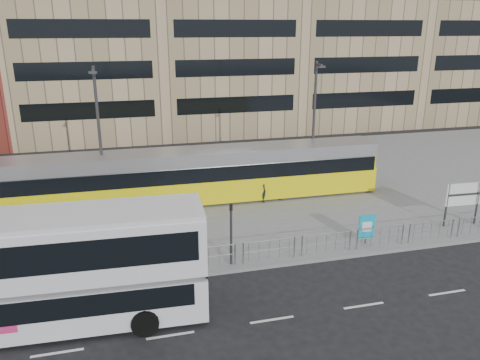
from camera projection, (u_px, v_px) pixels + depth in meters
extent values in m
plane|color=black|center=(286.00, 266.00, 22.60)|extent=(120.00, 120.00, 0.00)
cube|color=slate|center=(230.00, 186.00, 33.62)|extent=(64.00, 24.00, 0.15)
cube|color=gray|center=(285.00, 264.00, 22.62)|extent=(64.00, 0.25, 0.17)
cube|color=tan|center=(86.00, 26.00, 48.10)|extent=(14.00, 16.00, 22.00)
cube|color=tan|center=(219.00, 17.00, 51.06)|extent=(14.00, 16.00, 24.00)
cube|color=tan|center=(336.00, 31.00, 54.80)|extent=(14.00, 16.00, 21.00)
cube|color=tan|center=(441.00, 22.00, 57.77)|extent=(14.00, 16.00, 23.00)
cylinder|color=#92959A|center=(321.00, 235.00, 23.15)|extent=(32.00, 0.05, 0.05)
cylinder|color=#92959A|center=(321.00, 244.00, 23.31)|extent=(32.00, 0.04, 0.04)
cube|color=white|center=(342.00, 309.00, 19.15)|extent=(62.00, 0.12, 0.01)
cube|color=silver|center=(54.00, 300.00, 17.80)|extent=(11.58, 3.14, 1.77)
cube|color=silver|center=(47.00, 248.00, 17.11)|extent=(11.58, 3.14, 2.19)
cube|color=silver|center=(43.00, 220.00, 16.75)|extent=(11.57, 3.03, 0.31)
cube|color=black|center=(68.00, 289.00, 17.77)|extent=(9.49, 3.09, 0.89)
cube|color=black|center=(46.00, 243.00, 17.05)|extent=(10.95, 3.15, 1.15)
cylinder|color=black|center=(145.00, 323.00, 17.39)|extent=(1.06, 0.36, 1.04)
cylinder|color=black|center=(144.00, 286.00, 19.87)|extent=(1.06, 0.36, 1.04)
cube|color=yellow|center=(158.00, 189.00, 29.78)|extent=(29.10, 3.07, 1.66)
cube|color=black|center=(157.00, 172.00, 29.42)|extent=(28.68, 3.11, 0.93)
cube|color=#AFAFB4|center=(157.00, 159.00, 29.14)|extent=(29.09, 2.85, 0.83)
cube|color=yellow|center=(359.00, 165.00, 32.68)|extent=(1.27, 2.35, 2.70)
cylinder|color=#2D2D30|center=(158.00, 178.00, 29.53)|extent=(2.50, 2.50, 3.11)
cube|color=#2D2D30|center=(296.00, 189.00, 32.09)|extent=(3.14, 2.65, 0.52)
cube|color=#2D2D30|center=(1.00, 213.00, 27.92)|extent=(3.14, 2.65, 0.52)
cylinder|color=#2D2D30|center=(446.00, 206.00, 26.32)|extent=(0.11, 0.11, 2.52)
cylinder|color=#2D2D30|center=(477.00, 203.00, 26.70)|extent=(0.11, 0.11, 2.52)
cube|color=white|center=(464.00, 194.00, 26.32)|extent=(2.20, 0.19, 1.32)
cylinder|color=#2D2D30|center=(366.00, 236.00, 24.46)|extent=(0.06, 0.06, 0.86)
cube|color=#0DA2C8|center=(367.00, 226.00, 24.29)|extent=(0.87, 0.13, 1.30)
cube|color=white|center=(367.00, 227.00, 24.25)|extent=(0.54, 0.05, 0.54)
imported|color=black|center=(263.00, 190.00, 30.18)|extent=(0.39, 0.58, 1.56)
cylinder|color=#2D2D30|center=(231.00, 235.00, 22.01)|extent=(0.12, 0.12, 3.00)
imported|color=#2D2D30|center=(231.00, 214.00, 21.66)|extent=(0.19, 0.22, 1.00)
cylinder|color=#2D2D30|center=(100.00, 140.00, 28.07)|extent=(0.18, 0.18, 8.72)
cylinder|color=#2D2D30|center=(93.00, 70.00, 26.40)|extent=(0.14, 0.90, 0.14)
cube|color=#2D2D30|center=(93.00, 72.00, 26.01)|extent=(0.45, 0.20, 0.12)
cylinder|color=#2D2D30|center=(314.00, 126.00, 32.24)|extent=(0.18, 0.18, 8.67)
cylinder|color=#2D2D30|center=(319.00, 65.00, 30.57)|extent=(0.14, 0.90, 0.14)
cube|color=#2D2D30|center=(322.00, 67.00, 30.19)|extent=(0.45, 0.20, 0.12)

